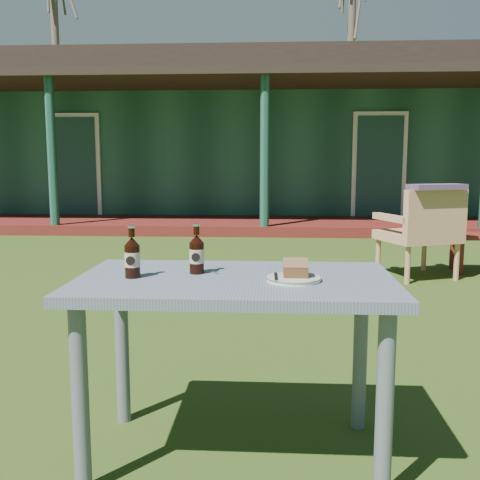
# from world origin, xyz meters

# --- Properties ---
(ground) EXTENTS (80.00, 80.00, 0.00)m
(ground) POSITION_xyz_m (0.00, 0.00, 0.00)
(ground) COLOR #334916
(pavilion) EXTENTS (15.80, 8.30, 3.45)m
(pavilion) POSITION_xyz_m (-0.00, 9.39, 1.61)
(pavilion) COLOR #1C4B3B
(pavilion) RESTS_ON ground
(tree_left) EXTENTS (0.28, 0.28, 10.50)m
(tree_left) POSITION_xyz_m (-8.00, 17.50, 5.25)
(tree_left) COLOR brown
(tree_left) RESTS_ON ground
(tree_mid) EXTENTS (0.28, 0.28, 9.50)m
(tree_mid) POSITION_xyz_m (3.00, 18.50, 4.75)
(tree_mid) COLOR brown
(tree_mid) RESTS_ON ground
(cafe_table) EXTENTS (1.20, 0.70, 0.72)m
(cafe_table) POSITION_xyz_m (0.00, -1.60, 0.62)
(cafe_table) COLOR slate
(cafe_table) RESTS_ON ground
(plate) EXTENTS (0.20, 0.20, 0.01)m
(plate) POSITION_xyz_m (0.22, -1.64, 0.73)
(plate) COLOR silver
(plate) RESTS_ON cafe_table
(cake_slice) EXTENTS (0.09, 0.09, 0.06)m
(cake_slice) POSITION_xyz_m (0.23, -1.63, 0.77)
(cake_slice) COLOR #4F3119
(cake_slice) RESTS_ON plate
(fork) EXTENTS (0.01, 0.14, 0.00)m
(fork) POSITION_xyz_m (0.15, -1.65, 0.74)
(fork) COLOR silver
(fork) RESTS_ON plate
(cola_bottle_near) EXTENTS (0.06, 0.06, 0.20)m
(cola_bottle_near) POSITION_xyz_m (-0.16, -1.53, 0.80)
(cola_bottle_near) COLOR black
(cola_bottle_near) RESTS_ON cafe_table
(cola_bottle_far) EXTENTS (0.06, 0.06, 0.20)m
(cola_bottle_far) POSITION_xyz_m (-0.39, -1.63, 0.80)
(cola_bottle_far) COLOR black
(cola_bottle_far) RESTS_ON cafe_table
(bottle_cap) EXTENTS (0.03, 0.03, 0.01)m
(bottle_cap) POSITION_xyz_m (-0.09, -1.54, 0.72)
(bottle_cap) COLOR silver
(bottle_cap) RESTS_ON cafe_table
(armchair_left) EXTENTS (0.84, 0.81, 0.89)m
(armchair_left) POSITION_xyz_m (1.60, 1.85, 0.50)
(armchair_left) COLOR tan
(armchair_left) RESTS_ON ground
(floral_throw) EXTENTS (0.58, 0.39, 0.05)m
(floral_throw) POSITION_xyz_m (1.67, 1.68, 0.91)
(floral_throw) COLOR #5A3C60
(floral_throw) RESTS_ON armchair_left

